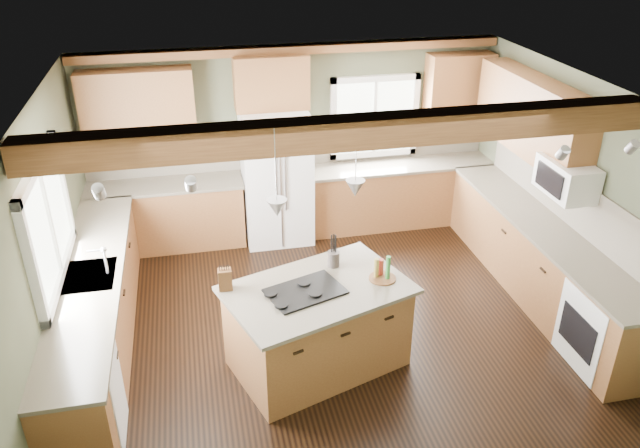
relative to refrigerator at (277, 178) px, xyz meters
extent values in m
plane|color=black|center=(0.30, -2.12, -0.90)|extent=(5.60, 5.60, 0.00)
plane|color=silver|center=(0.30, -2.12, 1.70)|extent=(5.60, 5.60, 0.00)
plane|color=#404531|center=(0.30, 0.38, 0.40)|extent=(5.60, 0.00, 5.60)
plane|color=#404531|center=(-2.50, -2.12, 0.40)|extent=(0.00, 5.00, 5.00)
plane|color=#404531|center=(3.10, -2.12, 0.40)|extent=(0.00, 5.00, 5.00)
cube|color=#4E2B16|center=(0.30, -2.78, 1.57)|extent=(5.55, 0.26, 0.26)
cube|color=#4E2B16|center=(0.30, 0.28, 1.64)|extent=(5.55, 0.20, 0.10)
cube|color=brown|center=(0.30, 0.36, 0.31)|extent=(5.58, 0.03, 0.58)
cube|color=brown|center=(3.08, -2.07, 0.31)|extent=(0.03, 3.70, 0.58)
cube|color=brown|center=(-1.49, 0.08, -0.46)|extent=(2.02, 0.60, 0.88)
cube|color=#453E32|center=(-1.49, 0.08, 0.00)|extent=(2.06, 0.64, 0.04)
cube|color=brown|center=(1.79, 0.08, -0.46)|extent=(2.62, 0.60, 0.88)
cube|color=#453E32|center=(1.79, 0.08, 0.00)|extent=(2.66, 0.64, 0.04)
cube|color=brown|center=(-2.20, -2.07, -0.46)|extent=(0.60, 3.70, 0.88)
cube|color=#453E32|center=(-2.20, -2.07, 0.00)|extent=(0.64, 3.74, 0.04)
cube|color=brown|center=(2.80, -2.07, -0.46)|extent=(0.60, 3.70, 0.88)
cube|color=#453E32|center=(2.80, -2.07, 0.00)|extent=(0.64, 3.74, 0.04)
cube|color=brown|center=(-1.69, 0.21, 1.05)|extent=(1.40, 0.35, 0.90)
cube|color=brown|center=(0.00, 0.21, 1.25)|extent=(0.96, 0.35, 0.70)
cube|color=brown|center=(2.92, -1.22, 1.05)|extent=(0.35, 2.20, 0.90)
cube|color=brown|center=(2.60, 0.21, 1.05)|extent=(0.90, 0.35, 0.90)
cube|color=white|center=(-2.48, -2.07, 0.65)|extent=(0.04, 1.60, 1.05)
cube|color=white|center=(1.45, 0.36, 0.65)|extent=(1.10, 0.04, 1.00)
cube|color=#262628|center=(-2.20, -2.07, 0.01)|extent=(0.50, 0.65, 0.03)
cylinder|color=#B2B2B7|center=(-2.02, -2.07, 0.15)|extent=(0.02, 0.02, 0.28)
cube|color=white|center=(-2.19, -3.37, -0.47)|extent=(0.60, 0.60, 0.84)
cube|color=white|center=(2.79, -3.37, -0.47)|extent=(0.60, 0.72, 0.84)
cube|color=white|center=(2.88, -2.17, 0.65)|extent=(0.40, 0.70, 0.38)
cone|color=#B2B2B7|center=(-0.41, -2.91, 0.98)|extent=(0.18, 0.18, 0.16)
cone|color=#B2B2B7|center=(0.36, -2.65, 0.98)|extent=(0.18, 0.18, 0.16)
cube|color=white|center=(0.00, 0.00, 0.00)|extent=(0.90, 0.74, 1.80)
cube|color=brown|center=(-0.02, -2.78, -0.46)|extent=(1.85, 1.46, 0.88)
cube|color=#453E32|center=(-0.02, -2.78, 0.00)|extent=(1.99, 1.59, 0.04)
cube|color=black|center=(-0.15, -2.82, 0.03)|extent=(0.82, 0.67, 0.02)
cube|color=brown|center=(-0.89, -2.61, 0.13)|extent=(0.13, 0.10, 0.22)
cylinder|color=#3A312E|center=(0.22, -2.41, 0.10)|extent=(0.12, 0.12, 0.16)
camera|label=1|loc=(-1.06, -7.70, 3.34)|focal=35.00mm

